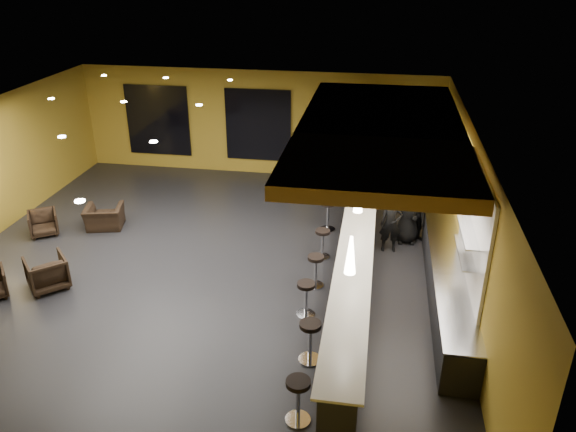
% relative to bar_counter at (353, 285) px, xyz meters
% --- Properties ---
extents(floor, '(12.00, 13.00, 0.10)m').
position_rel_bar_counter_xyz_m(floor, '(-3.65, 1.00, -0.55)').
color(floor, black).
rests_on(floor, ground).
extents(ceiling, '(12.00, 13.00, 0.10)m').
position_rel_bar_counter_xyz_m(ceiling, '(-3.65, 1.00, 3.05)').
color(ceiling, black).
extents(wall_back, '(12.00, 0.10, 3.50)m').
position_rel_bar_counter_xyz_m(wall_back, '(-3.65, 7.55, 1.25)').
color(wall_back, '#A58425').
rests_on(wall_back, floor).
extents(wall_front, '(12.00, 0.10, 3.50)m').
position_rel_bar_counter_xyz_m(wall_front, '(-3.65, -5.55, 1.25)').
color(wall_front, '#A58425').
rests_on(wall_front, floor).
extents(wall_right, '(0.10, 13.00, 3.50)m').
position_rel_bar_counter_xyz_m(wall_right, '(2.40, 1.00, 1.25)').
color(wall_right, '#A58425').
rests_on(wall_right, floor).
extents(wood_soffit, '(3.60, 8.00, 0.28)m').
position_rel_bar_counter_xyz_m(wood_soffit, '(0.35, 2.00, 2.86)').
color(wood_soffit, '#B17D33').
rests_on(wood_soffit, ceiling).
extents(window_left, '(2.20, 0.06, 2.40)m').
position_rel_bar_counter_xyz_m(window_left, '(-7.15, 7.44, 1.20)').
color(window_left, black).
rests_on(window_left, wall_back).
extents(window_center, '(2.20, 0.06, 2.40)m').
position_rel_bar_counter_xyz_m(window_center, '(-3.65, 7.44, 1.20)').
color(window_center, black).
rests_on(window_center, wall_back).
extents(window_right, '(2.20, 0.06, 2.40)m').
position_rel_bar_counter_xyz_m(window_right, '(-0.65, 7.44, 1.20)').
color(window_right, black).
rests_on(window_right, wall_back).
extents(tile_backsplash, '(0.06, 3.20, 2.40)m').
position_rel_bar_counter_xyz_m(tile_backsplash, '(2.31, 0.00, 1.50)').
color(tile_backsplash, white).
rests_on(tile_backsplash, wall_right).
extents(bar_counter, '(0.60, 8.00, 1.00)m').
position_rel_bar_counter_xyz_m(bar_counter, '(0.00, 0.00, 0.00)').
color(bar_counter, black).
rests_on(bar_counter, floor).
extents(bar_top, '(0.78, 8.10, 0.05)m').
position_rel_bar_counter_xyz_m(bar_top, '(0.00, 0.00, 0.52)').
color(bar_top, white).
rests_on(bar_top, bar_counter).
extents(prep_counter, '(0.70, 6.00, 0.86)m').
position_rel_bar_counter_xyz_m(prep_counter, '(2.00, 0.50, -0.07)').
color(prep_counter, black).
rests_on(prep_counter, floor).
extents(prep_top, '(0.72, 6.00, 0.03)m').
position_rel_bar_counter_xyz_m(prep_top, '(2.00, 0.50, 0.39)').
color(prep_top, silver).
rests_on(prep_top, prep_counter).
extents(wall_shelf_lower, '(0.30, 1.50, 0.03)m').
position_rel_bar_counter_xyz_m(wall_shelf_lower, '(2.17, -0.20, 1.10)').
color(wall_shelf_lower, silver).
rests_on(wall_shelf_lower, wall_right).
extents(wall_shelf_upper, '(0.30, 1.50, 0.03)m').
position_rel_bar_counter_xyz_m(wall_shelf_upper, '(2.17, -0.20, 1.55)').
color(wall_shelf_upper, silver).
rests_on(wall_shelf_upper, wall_right).
extents(column, '(0.60, 0.60, 3.50)m').
position_rel_bar_counter_xyz_m(column, '(0.00, 4.60, 1.25)').
color(column, brown).
rests_on(column, floor).
extents(pendant_0, '(0.20, 0.20, 0.70)m').
position_rel_bar_counter_xyz_m(pendant_0, '(0.00, -2.00, 1.85)').
color(pendant_0, white).
rests_on(pendant_0, wood_soffit).
extents(pendant_1, '(0.20, 0.20, 0.70)m').
position_rel_bar_counter_xyz_m(pendant_1, '(0.00, 0.50, 1.85)').
color(pendant_1, white).
rests_on(pendant_1, wood_soffit).
extents(pendant_2, '(0.20, 0.20, 0.70)m').
position_rel_bar_counter_xyz_m(pendant_2, '(0.00, 3.00, 1.85)').
color(pendant_2, white).
rests_on(pendant_2, wood_soffit).
extents(staff_a, '(0.59, 0.42, 1.52)m').
position_rel_bar_counter_xyz_m(staff_a, '(0.78, 2.62, 0.26)').
color(staff_a, black).
rests_on(staff_a, floor).
extents(staff_b, '(0.81, 0.65, 1.61)m').
position_rel_bar_counter_xyz_m(staff_b, '(1.48, 3.26, 0.31)').
color(staff_b, black).
rests_on(staff_b, floor).
extents(staff_c, '(0.83, 0.55, 1.67)m').
position_rel_bar_counter_xyz_m(staff_c, '(1.23, 3.17, 0.34)').
color(staff_c, black).
rests_on(staff_c, floor).
extents(armchair_b, '(1.18, 1.18, 0.77)m').
position_rel_bar_counter_xyz_m(armchair_b, '(-6.84, -0.43, -0.12)').
color(armchair_b, black).
rests_on(armchair_b, floor).
extents(armchair_c, '(0.99, 1.00, 0.66)m').
position_rel_bar_counter_xyz_m(armchair_c, '(-8.40, 1.99, -0.17)').
color(armchair_c, black).
rests_on(armchair_c, floor).
extents(armchair_d, '(1.16, 1.07, 0.64)m').
position_rel_bar_counter_xyz_m(armchair_d, '(-6.96, 2.62, -0.18)').
color(armchair_d, black).
rests_on(armchair_d, floor).
extents(bar_stool_0, '(0.42, 0.42, 0.84)m').
position_rel_bar_counter_xyz_m(bar_stool_0, '(-0.65, -3.47, 0.04)').
color(bar_stool_0, silver).
rests_on(bar_stool_0, floor).
extents(bar_stool_1, '(0.43, 0.43, 0.84)m').
position_rel_bar_counter_xyz_m(bar_stool_1, '(-0.66, -1.95, 0.04)').
color(bar_stool_1, silver).
rests_on(bar_stool_1, floor).
extents(bar_stool_2, '(0.40, 0.40, 0.79)m').
position_rel_bar_counter_xyz_m(bar_stool_2, '(-0.93, -0.54, 0.00)').
color(bar_stool_2, silver).
rests_on(bar_stool_2, floor).
extents(bar_stool_3, '(0.39, 0.39, 0.78)m').
position_rel_bar_counter_xyz_m(bar_stool_3, '(-0.87, 0.63, -0.00)').
color(bar_stool_3, silver).
rests_on(bar_stool_3, floor).
extents(bar_stool_4, '(0.38, 0.38, 0.76)m').
position_rel_bar_counter_xyz_m(bar_stool_4, '(-0.86, 1.97, -0.01)').
color(bar_stool_4, silver).
rests_on(bar_stool_4, floor).
extents(bar_stool_5, '(0.43, 0.43, 0.85)m').
position_rel_bar_counter_xyz_m(bar_stool_5, '(-0.89, 3.51, 0.04)').
color(bar_stool_5, silver).
rests_on(bar_stool_5, floor).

